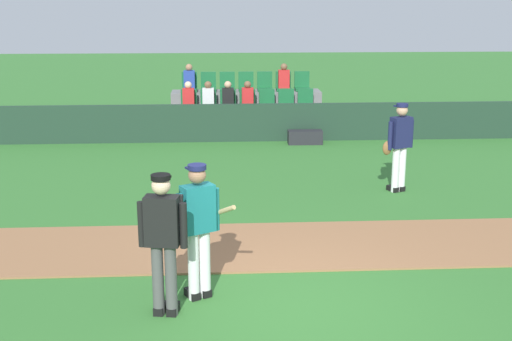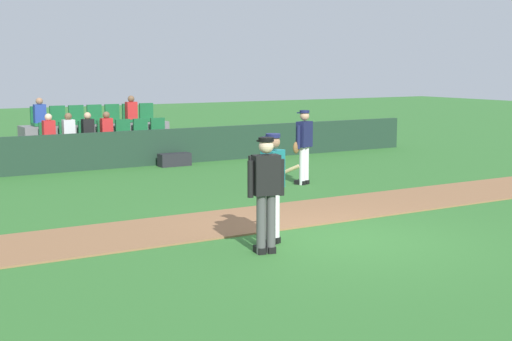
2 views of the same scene
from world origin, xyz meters
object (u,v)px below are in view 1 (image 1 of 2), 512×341
at_px(batter_teal_jersey, 199,226).
at_px(equipment_bag, 305,137).
at_px(umpire_home_plate, 163,236).
at_px(runner_navy_jersey, 399,144).

distance_m(batter_teal_jersey, equipment_bag, 9.51).
bearing_deg(batter_teal_jersey, umpire_home_plate, -133.08).
xyz_separation_m(batter_teal_jersey, runner_navy_jersey, (3.80, 4.60, -0.01)).
bearing_deg(equipment_bag, batter_teal_jersey, -105.64).
bearing_deg(runner_navy_jersey, batter_teal_jersey, -129.54).
relative_size(runner_navy_jersey, equipment_bag, 1.96).
relative_size(batter_teal_jersey, umpire_home_plate, 1.00).
distance_m(runner_navy_jersey, equipment_bag, 4.76).
xyz_separation_m(umpire_home_plate, runner_navy_jersey, (4.20, 5.04, -0.04)).
xyz_separation_m(runner_navy_jersey, equipment_bag, (-1.25, 4.53, -0.78)).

